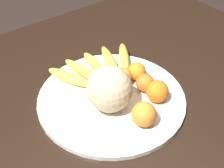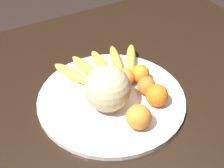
% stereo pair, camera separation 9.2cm
% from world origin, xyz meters
% --- Properties ---
extents(kitchen_table, '(1.50, 1.14, 0.74)m').
position_xyz_m(kitchen_table, '(0.00, 0.00, 0.66)').
color(kitchen_table, black).
rests_on(kitchen_table, ground_plane).
extents(fruit_bowl, '(0.45, 0.45, 0.02)m').
position_xyz_m(fruit_bowl, '(-0.00, 0.01, 0.75)').
color(fruit_bowl, white).
rests_on(fruit_bowl, kitchen_table).
extents(melon, '(0.13, 0.13, 0.13)m').
position_xyz_m(melon, '(0.03, 0.04, 0.82)').
color(melon, beige).
rests_on(melon, fruit_bowl).
extents(banana_bunch, '(0.32, 0.19, 0.03)m').
position_xyz_m(banana_bunch, '(-0.04, -0.13, 0.77)').
color(banana_bunch, '#473819').
rests_on(banana_bunch, fruit_bowl).
extents(orange_front_left, '(0.07, 0.07, 0.07)m').
position_xyz_m(orange_front_left, '(-0.10, 0.10, 0.79)').
color(orange_front_left, orange).
rests_on(orange_front_left, fruit_bowl).
extents(orange_front_right, '(0.06, 0.06, 0.06)m').
position_xyz_m(orange_front_right, '(-0.10, 0.04, 0.79)').
color(orange_front_right, orange).
rests_on(orange_front_right, fruit_bowl).
extents(orange_mid_center, '(0.06, 0.06, 0.06)m').
position_xyz_m(orange_mid_center, '(-0.07, -0.02, 0.79)').
color(orange_mid_center, orange).
rests_on(orange_mid_center, fruit_bowl).
extents(orange_back_left, '(0.06, 0.06, 0.06)m').
position_xyz_m(orange_back_left, '(-0.12, -0.01, 0.79)').
color(orange_back_left, orange).
rests_on(orange_back_left, fruit_bowl).
extents(orange_back_right, '(0.07, 0.07, 0.07)m').
position_xyz_m(orange_back_right, '(-0.01, 0.15, 0.79)').
color(orange_back_right, orange).
rests_on(orange_back_right, fruit_bowl).
extents(produce_tag, '(0.08, 0.09, 0.00)m').
position_xyz_m(produce_tag, '(-0.02, 0.05, 0.76)').
color(produce_tag, white).
rests_on(produce_tag, fruit_bowl).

